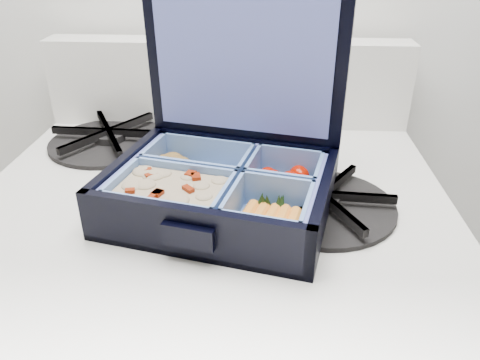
# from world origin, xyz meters

# --- Properties ---
(bento_box) EXTENTS (0.26, 0.23, 0.06)m
(bento_box) POSITION_xyz_m (-0.49, 1.68, 0.86)
(bento_box) COLOR black
(bento_box) RESTS_ON stove
(burner_grate) EXTENTS (0.18, 0.18, 0.02)m
(burner_grate) POSITION_xyz_m (-0.38, 1.69, 0.84)
(burner_grate) COLOR black
(burner_grate) RESTS_ON stove
(burner_grate_rear) EXTENTS (0.18, 0.18, 0.02)m
(burner_grate_rear) POSITION_xyz_m (-0.67, 1.85, 0.84)
(burner_grate_rear) COLOR black
(burner_grate_rear) RESTS_ON stove
(fork) EXTENTS (0.08, 0.19, 0.01)m
(fork) POSITION_xyz_m (-0.42, 1.83, 0.83)
(fork) COLOR silver
(fork) RESTS_ON stove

